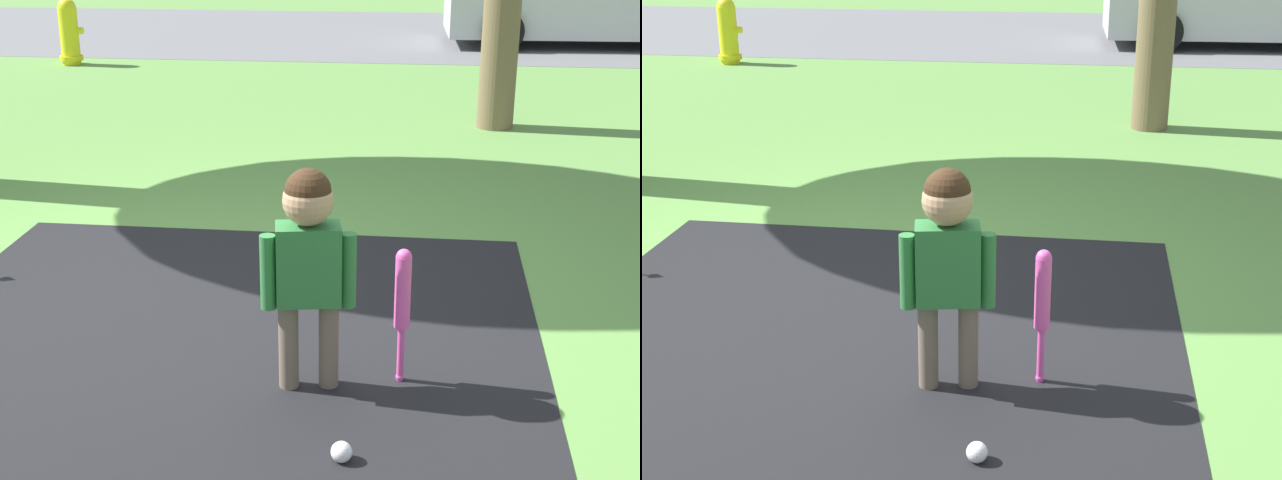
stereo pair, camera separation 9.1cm
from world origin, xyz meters
TOP-DOWN VIEW (x-y plane):
  - ground_plane at (0.00, 0.00)m, footprint 60.00×60.00m
  - street_strip at (0.00, 10.41)m, footprint 40.00×6.00m
  - child at (0.80, -0.84)m, footprint 0.38×0.20m
  - baseball_bat at (1.18, -0.75)m, footprint 0.07×0.07m
  - sports_ball at (0.99, -1.36)m, footprint 0.08×0.08m
  - fire_hydrant at (-3.25, 6.89)m, footprint 0.33×0.30m
  - parked_car at (3.47, 9.50)m, footprint 3.88×2.03m

SIDE VIEW (x-z plane):
  - ground_plane at x=0.00m, z-range 0.00..0.00m
  - street_strip at x=0.00m, z-range 0.00..0.01m
  - sports_ball at x=0.99m, z-range 0.00..0.08m
  - baseball_bat at x=1.18m, z-range 0.09..0.69m
  - fire_hydrant at x=-3.25m, z-range -0.01..0.82m
  - parked_car at x=3.47m, z-range -0.04..1.24m
  - child at x=0.80m, z-range 0.14..1.09m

